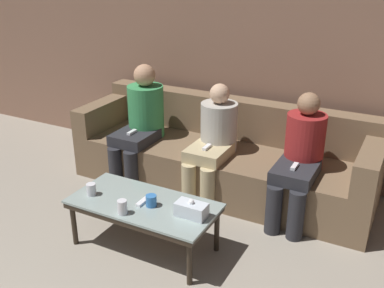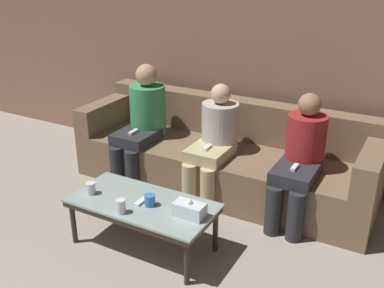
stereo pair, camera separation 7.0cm
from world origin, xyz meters
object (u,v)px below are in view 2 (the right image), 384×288
(couch, at_px, (224,157))
(cup_near_left, at_px, (121,206))
(seated_person_mid_left, at_px, (215,139))
(cup_far_center, at_px, (91,188))
(seated_person_left_end, at_px, (143,120))
(game_remote, at_px, (142,201))
(coffee_table, at_px, (142,207))
(seated_person_mid_right, at_px, (301,156))
(cup_near_right, at_px, (150,200))
(tissue_box, at_px, (189,209))

(couch, distance_m, cup_near_left, 1.41)
(couch, height_order, seated_person_mid_left, seated_person_mid_left)
(cup_far_center, xyz_separation_m, seated_person_left_end, (-0.27, 1.09, 0.17))
(couch, height_order, game_remote, couch)
(coffee_table, relative_size, seated_person_mid_right, 1.03)
(cup_near_right, bearing_deg, coffee_table, 169.35)
(tissue_box, relative_size, seated_person_mid_left, 0.21)
(coffee_table, bearing_deg, seated_person_mid_left, 83.98)
(cup_near_left, xyz_separation_m, seated_person_mid_right, (0.93, 1.17, 0.12))
(cup_near_left, height_order, cup_far_center, cup_near_left)
(tissue_box, distance_m, game_remote, 0.40)
(tissue_box, xyz_separation_m, seated_person_mid_left, (-0.30, 0.99, 0.11))
(tissue_box, relative_size, seated_person_mid_right, 0.21)
(cup_far_center, bearing_deg, cup_near_left, -16.83)
(cup_near_left, distance_m, seated_person_mid_right, 1.50)
(cup_far_center, bearing_deg, coffee_table, 12.02)
(tissue_box, bearing_deg, cup_near_left, -155.84)
(coffee_table, distance_m, seated_person_mid_right, 1.33)
(couch, relative_size, game_remote, 18.66)
(game_remote, bearing_deg, seated_person_mid_left, 83.98)
(cup_far_center, bearing_deg, game_remote, 12.02)
(game_remote, xyz_separation_m, seated_person_left_end, (-0.68, 1.00, 0.20))
(couch, height_order, tissue_box, couch)
(tissue_box, bearing_deg, game_remote, 179.97)
(cup_near_right, distance_m, cup_far_center, 0.49)
(seated_person_mid_right, bearing_deg, cup_far_center, -140.57)
(cup_near_left, xyz_separation_m, seated_person_left_end, (-0.63, 1.20, 0.16))
(seated_person_mid_left, xyz_separation_m, seated_person_mid_right, (0.78, -0.01, 0.01))
(cup_near_left, relative_size, cup_far_center, 1.14)
(seated_person_left_end, bearing_deg, tissue_box, -42.89)
(cup_near_right, height_order, cup_far_center, cup_far_center)
(cup_near_right, bearing_deg, tissue_box, 2.64)
(cup_near_left, relative_size, seated_person_left_end, 0.09)
(coffee_table, bearing_deg, couch, 85.03)
(cup_near_right, bearing_deg, couch, 88.84)
(tissue_box, relative_size, game_remote, 1.47)
(coffee_table, bearing_deg, cup_near_right, -10.65)
(cup_far_center, bearing_deg, seated_person_mid_right, 39.43)
(tissue_box, distance_m, seated_person_mid_left, 1.04)
(couch, distance_m, seated_person_mid_left, 0.33)
(seated_person_left_end, height_order, seated_person_mid_right, seated_person_left_end)
(couch, bearing_deg, seated_person_mid_right, -15.70)
(couch, xyz_separation_m, cup_near_right, (-0.02, -1.21, 0.14))
(tissue_box, height_order, seated_person_left_end, seated_person_left_end)
(tissue_box, height_order, seated_person_mid_right, seated_person_mid_right)
(cup_near_left, bearing_deg, seated_person_mid_right, 51.74)
(cup_far_center, height_order, seated_person_mid_right, seated_person_mid_right)
(couch, height_order, seated_person_mid_right, seated_person_mid_right)
(coffee_table, height_order, cup_near_right, cup_near_right)
(tissue_box, distance_m, seated_person_mid_right, 1.10)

